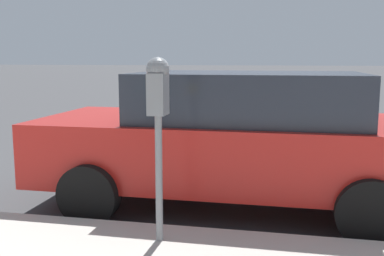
{
  "coord_description": "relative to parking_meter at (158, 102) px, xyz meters",
  "views": [
    {
      "loc": [
        -6.07,
        -0.5,
        1.7
      ],
      "look_at": [
        -2.09,
        0.32,
        1.07
      ],
      "focal_mm": 42.0,
      "sensor_mm": 36.0,
      "label": 1
    }
  ],
  "objects": [
    {
      "name": "ground_plane",
      "position": [
        2.56,
        -0.51,
        -1.35
      ],
      "size": [
        220.0,
        220.0,
        0.0
      ],
      "primitive_type": "plane",
      "color": "#424244"
    },
    {
      "name": "parking_meter",
      "position": [
        0.0,
        0.0,
        0.0
      ],
      "size": [
        0.21,
        0.19,
        1.55
      ],
      "color": "gray",
      "rests_on": "sidewalk"
    },
    {
      "name": "car_red",
      "position": [
        1.56,
        -0.48,
        -0.54
      ],
      "size": [
        2.08,
        4.42,
        1.55
      ],
      "rotation": [
        0.0,
        0.0,
        0.0
      ],
      "color": "#B21E19",
      "rests_on": "ground_plane"
    }
  ]
}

